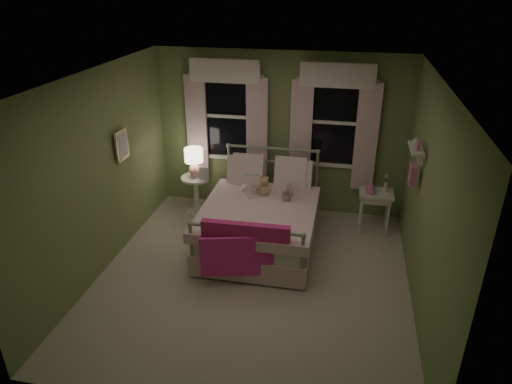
% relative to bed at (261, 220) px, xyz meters
% --- Properties ---
extents(room_shell, '(4.20, 4.20, 4.20)m').
position_rel_bed_xyz_m(room_shell, '(0.06, -0.88, 0.92)').
color(room_shell, beige).
rests_on(room_shell, ground).
extents(bed, '(1.58, 2.04, 1.18)m').
position_rel_bed_xyz_m(bed, '(0.00, 0.00, 0.00)').
color(bed, white).
rests_on(bed, ground).
extents(pink_throw, '(1.10, 0.31, 0.71)m').
position_rel_bed_xyz_m(pink_throw, '(-0.00, -1.03, 0.23)').
color(pink_throw, '#D6297E').
rests_on(pink_throw, bed).
extents(child_left, '(0.30, 0.24, 0.71)m').
position_rel_bed_xyz_m(child_left, '(-0.28, 0.42, 0.54)').
color(child_left, '#F7D1DD').
rests_on(child_left, bed).
extents(child_right, '(0.36, 0.31, 0.67)m').
position_rel_bed_xyz_m(child_right, '(0.28, 0.42, 0.52)').
color(child_right, '#F7D1DD').
rests_on(child_right, bed).
extents(book_left, '(0.20, 0.12, 0.26)m').
position_rel_bed_xyz_m(book_left, '(-0.28, 0.17, 0.58)').
color(book_left, beige).
rests_on(book_left, child_left).
extents(book_right, '(0.22, 0.16, 0.26)m').
position_rel_bed_xyz_m(book_right, '(0.28, 0.17, 0.54)').
color(book_right, beige).
rests_on(book_right, child_right).
extents(teddy_bear, '(0.23, 0.19, 0.31)m').
position_rel_bed_xyz_m(teddy_bear, '(-0.00, 0.26, 0.41)').
color(teddy_bear, tan).
rests_on(teddy_bear, bed).
extents(nightstand_left, '(0.46, 0.46, 0.65)m').
position_rel_bed_xyz_m(nightstand_left, '(-1.22, 0.71, 0.03)').
color(nightstand_left, white).
rests_on(nightstand_left, ground).
extents(table_lamp, '(0.29, 0.29, 0.47)m').
position_rel_bed_xyz_m(table_lamp, '(-1.22, 0.71, 0.57)').
color(table_lamp, pink).
rests_on(table_lamp, nightstand_left).
extents(book_nightstand, '(0.17, 0.23, 0.02)m').
position_rel_bed_xyz_m(book_nightstand, '(-1.12, 0.63, 0.27)').
color(book_nightstand, beige).
rests_on(book_nightstand, nightstand_left).
extents(nightstand_right, '(0.50, 0.40, 0.64)m').
position_rel_bed_xyz_m(nightstand_right, '(1.63, 0.72, 0.17)').
color(nightstand_right, white).
rests_on(nightstand_right, ground).
extents(pink_toy, '(0.14, 0.19, 0.14)m').
position_rel_bed_xyz_m(pink_toy, '(1.53, 0.72, 0.32)').
color(pink_toy, pink).
rests_on(pink_toy, nightstand_right).
extents(bud_vase, '(0.06, 0.06, 0.28)m').
position_rel_bed_xyz_m(bud_vase, '(1.75, 0.77, 0.41)').
color(bud_vase, white).
rests_on(bud_vase, nightstand_right).
extents(window_left, '(1.34, 0.13, 1.96)m').
position_rel_bed_xyz_m(window_left, '(-0.79, 1.15, 1.24)').
color(window_left, black).
rests_on(window_left, room_shell).
extents(window_right, '(1.34, 0.13, 1.96)m').
position_rel_bed_xyz_m(window_right, '(0.91, 1.15, 1.24)').
color(window_right, black).
rests_on(window_right, room_shell).
extents(wall_shelf, '(0.15, 0.50, 0.60)m').
position_rel_bed_xyz_m(wall_shelf, '(1.96, -0.18, 1.14)').
color(wall_shelf, white).
rests_on(wall_shelf, room_shell).
extents(framed_picture, '(0.03, 0.32, 0.42)m').
position_rel_bed_xyz_m(framed_picture, '(-1.88, -0.28, 1.12)').
color(framed_picture, beige).
rests_on(framed_picture, room_shell).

